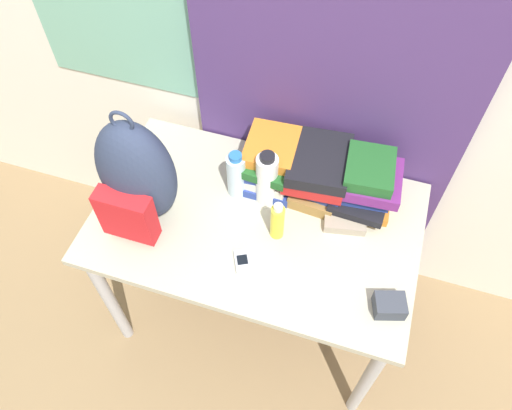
% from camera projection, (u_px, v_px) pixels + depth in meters
% --- Properties ---
extents(ground_plane, '(12.00, 12.00, 0.00)m').
position_uv_depth(ground_plane, '(231.00, 379.00, 2.26)').
color(ground_plane, '#8C704C').
extents(wall_back, '(6.00, 0.06, 2.50)m').
position_uv_depth(wall_back, '(295.00, 37.00, 1.70)').
color(wall_back, silver).
rests_on(wall_back, ground_plane).
extents(curtain_blue, '(1.02, 0.04, 2.50)m').
position_uv_depth(curtain_blue, '(336.00, 56.00, 1.64)').
color(curtain_blue, '#4C336B').
rests_on(curtain_blue, ground_plane).
extents(desk, '(1.20, 0.74, 0.77)m').
position_uv_depth(desk, '(256.00, 235.00, 1.92)').
color(desk, '#B7B299').
rests_on(desk, ground_plane).
extents(backpack, '(0.28, 0.25, 0.51)m').
position_uv_depth(backpack, '(136.00, 177.00, 1.68)').
color(backpack, '#2D3851').
rests_on(backpack, desk).
extents(book_stack_left, '(0.21, 0.29, 0.19)m').
position_uv_depth(book_stack_left, '(271.00, 161.00, 1.89)').
color(book_stack_left, navy).
rests_on(book_stack_left, desk).
extents(book_stack_center, '(0.25, 0.29, 0.19)m').
position_uv_depth(book_stack_center, '(319.00, 171.00, 1.85)').
color(book_stack_center, olive).
rests_on(book_stack_center, desk).
extents(book_stack_right, '(0.25, 0.27, 0.21)m').
position_uv_depth(book_stack_right, '(366.00, 184.00, 1.82)').
color(book_stack_right, orange).
rests_on(book_stack_right, desk).
extents(water_bottle, '(0.07, 0.07, 0.21)m').
position_uv_depth(water_bottle, '(236.00, 175.00, 1.84)').
color(water_bottle, silver).
rests_on(water_bottle, desk).
extents(sports_bottle, '(0.08, 0.08, 0.25)m').
position_uv_depth(sports_bottle, '(267.00, 179.00, 1.80)').
color(sports_bottle, white).
rests_on(sports_bottle, desk).
extents(sunscreen_bottle, '(0.05, 0.05, 0.18)m').
position_uv_depth(sunscreen_bottle, '(277.00, 221.00, 1.74)').
color(sunscreen_bottle, yellow).
rests_on(sunscreen_bottle, desk).
extents(cell_phone, '(0.08, 0.10, 0.02)m').
position_uv_depth(cell_phone, '(242.00, 261.00, 1.73)').
color(cell_phone, '#B7BCC6').
rests_on(cell_phone, desk).
extents(sunglasses_case, '(0.16, 0.08, 0.04)m').
position_uv_depth(sunglasses_case, '(345.00, 226.00, 1.80)').
color(sunglasses_case, gray).
rests_on(sunglasses_case, desk).
extents(camera_pouch, '(0.12, 0.10, 0.06)m').
position_uv_depth(camera_pouch, '(390.00, 306.00, 1.61)').
color(camera_pouch, '#383D47').
rests_on(camera_pouch, desk).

